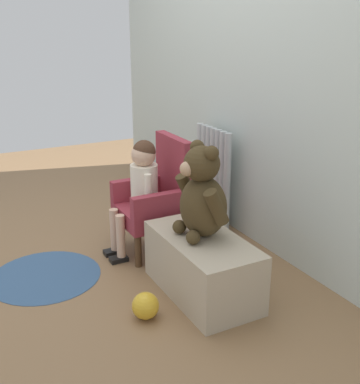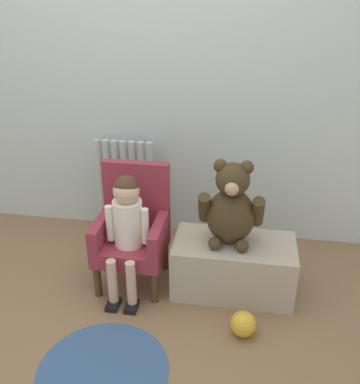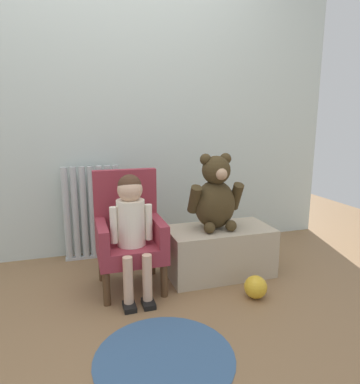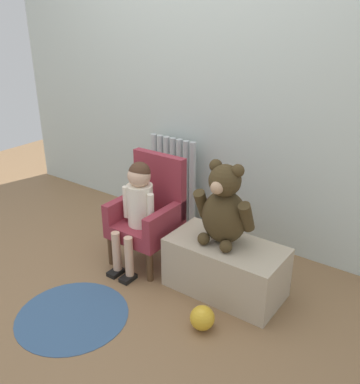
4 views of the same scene
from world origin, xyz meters
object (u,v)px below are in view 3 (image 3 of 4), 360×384
(child_armchair, at_px, (129,233))
(low_bench, at_px, (219,251))
(radiator, at_px, (92,213))
(floor_rug, at_px, (164,357))
(child_figure, at_px, (131,218))
(large_teddy_bear, at_px, (215,196))
(toy_ball, at_px, (256,287))

(child_armchair, height_order, low_bench, child_armchair)
(radiator, height_order, floor_rug, radiator)
(child_figure, height_order, floor_rug, child_figure)
(large_teddy_bear, relative_size, floor_rug, 0.79)
(low_bench, bearing_deg, large_teddy_bear, 160.71)
(child_armchair, bearing_deg, radiator, 110.32)
(child_armchair, distance_m, floor_rug, 0.83)
(child_armchair, height_order, large_teddy_bear, large_teddy_bear)
(large_teddy_bear, bearing_deg, radiator, 145.10)
(child_armchair, xyz_separation_m, floor_rug, (0.03, -0.75, -0.35))
(radiator, xyz_separation_m, low_bench, (0.81, -0.55, -0.19))
(child_figure, height_order, large_teddy_bear, large_teddy_bear)
(toy_ball, bearing_deg, large_teddy_bear, 106.02)
(child_figure, xyz_separation_m, floor_rug, (0.03, -0.64, -0.48))
(child_armchair, bearing_deg, child_figure, -90.00)
(floor_rug, bearing_deg, toy_ball, 28.23)
(child_armchair, bearing_deg, floor_rug, -87.56)
(radiator, distance_m, toy_ball, 1.32)
(large_teddy_bear, height_order, toy_ball, large_teddy_bear)
(child_figure, distance_m, large_teddy_bear, 0.60)
(child_figure, relative_size, low_bench, 1.04)
(child_armchair, relative_size, child_figure, 1.00)
(floor_rug, relative_size, toy_ball, 4.66)
(child_armchair, xyz_separation_m, toy_ball, (0.69, -0.40, -0.28))
(child_armchair, xyz_separation_m, child_figure, (0.00, -0.12, 0.13))
(radiator, height_order, toy_ball, radiator)
(radiator, xyz_separation_m, child_figure, (0.20, -0.65, 0.13))
(radiator, distance_m, child_figure, 0.69)
(radiator, bearing_deg, floor_rug, -79.90)
(radiator, relative_size, large_teddy_bear, 1.41)
(low_bench, height_order, floor_rug, low_bench)
(low_bench, xyz_separation_m, floor_rug, (-0.58, -0.73, -0.16))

